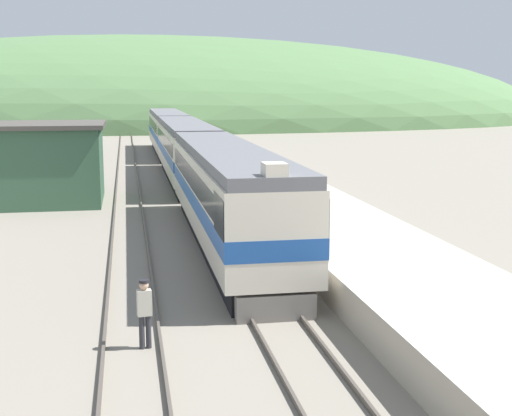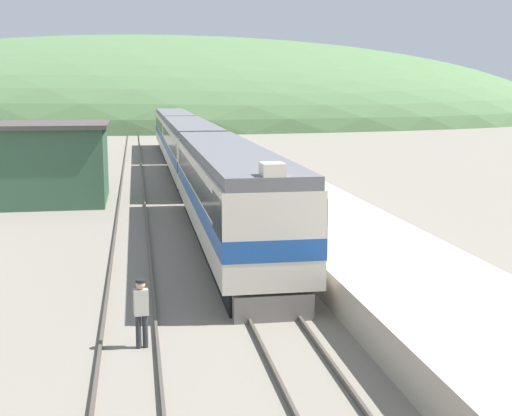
{
  "view_description": "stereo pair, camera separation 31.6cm",
  "coord_description": "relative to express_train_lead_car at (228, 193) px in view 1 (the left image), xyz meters",
  "views": [
    {
      "loc": [
        -4.03,
        -3.59,
        6.59
      ],
      "look_at": [
        0.3,
        20.23,
        2.43
      ],
      "focal_mm": 50.0,
      "sensor_mm": 36.0,
      "label": 1
    },
    {
      "loc": [
        -3.72,
        -3.64,
        6.59
      ],
      "look_at": [
        0.3,
        20.23,
        2.43
      ],
      "focal_mm": 50.0,
      "sensor_mm": 36.0,
      "label": 2
    }
  ],
  "objects": [
    {
      "name": "distant_hills",
      "position": [
        0.0,
        102.47,
        -2.25
      ],
      "size": [
        153.08,
        68.88,
        30.81
      ],
      "color": "#517547",
      "rests_on": "ground"
    },
    {
      "name": "carriage_second",
      "position": [
        0.0,
        21.09,
        -0.01
      ],
      "size": [
        2.99,
        19.96,
        4.12
      ],
      "color": "black",
      "rests_on": "ground"
    },
    {
      "name": "station_shed",
      "position": [
        -8.45,
        13.17,
        0.03
      ],
      "size": [
        6.46,
        6.89,
        4.54
      ],
      "color": "#385B42",
      "rests_on": "ground"
    },
    {
      "name": "express_train_lead_car",
      "position": [
        0.0,
        0.0,
        0.0
      ],
      "size": [
        3.0,
        19.99,
        4.48
      ],
      "color": "black",
      "rests_on": "ground"
    },
    {
      "name": "carriage_third",
      "position": [
        0.0,
        41.94,
        -0.01
      ],
      "size": [
        2.99,
        19.96,
        4.12
      ],
      "color": "black",
      "rests_on": "ground"
    },
    {
      "name": "track_worker",
      "position": [
        -3.71,
        -11.1,
        -1.22
      ],
      "size": [
        0.39,
        0.27,
        1.8
      ],
      "color": "#2D2D33",
      "rests_on": "ground"
    },
    {
      "name": "track_main",
      "position": [
        0.0,
        45.01,
        -2.17
      ],
      "size": [
        1.52,
        180.0,
        0.16
      ],
      "color": "#4C443D",
      "rests_on": "ground"
    },
    {
      "name": "track_siding",
      "position": [
        -4.04,
        45.01,
        -2.17
      ],
      "size": [
        1.52,
        180.0,
        0.16
      ],
      "color": "#4C443D",
      "rests_on": "ground"
    },
    {
      "name": "platform",
      "position": [
        4.44,
        25.01,
        -1.69
      ],
      "size": [
        5.21,
        140.0,
        1.13
      ],
      "color": "#B2A893",
      "rests_on": "ground"
    }
  ]
}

